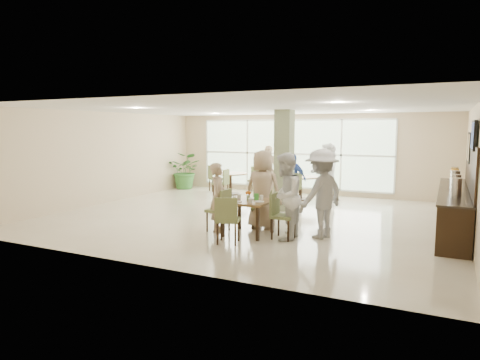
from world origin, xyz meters
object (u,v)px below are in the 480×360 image
at_px(round_table_left, 231,177).
at_px(teen_far, 263,190).
at_px(potted_plant, 186,171).
at_px(teen_standing, 321,194).
at_px(round_table_right, 301,182).
at_px(teen_right, 285,196).
at_px(adult_a, 292,179).
at_px(adult_b, 328,172).
at_px(adult_standing, 269,170).
at_px(main_table, 248,205).
at_px(buffet_counter, 455,207).
at_px(teen_left, 218,197).

relative_size(round_table_left, teen_far, 0.66).
distance_m(potted_plant, teen_standing, 8.38).
height_order(round_table_right, teen_far, teen_far).
bearing_deg(teen_right, adult_a, -169.05).
height_order(round_table_right, adult_b, adult_b).
bearing_deg(round_table_left, adult_standing, 21.92).
distance_m(teen_far, adult_a, 3.49).
xyz_separation_m(teen_right, teen_standing, (0.63, 0.49, 0.04)).
bearing_deg(teen_standing, potted_plant, -103.24).
height_order(main_table, teen_standing, teen_standing).
distance_m(adult_a, adult_b, 1.30).
xyz_separation_m(potted_plant, adult_standing, (3.42, 0.01, 0.17)).
distance_m(round_table_left, teen_right, 6.38).
relative_size(round_table_left, buffet_counter, 0.25).
relative_size(main_table, adult_standing, 0.55).
relative_size(buffet_counter, teen_far, 2.60).
relative_size(round_table_right, adult_a, 0.72).
bearing_deg(main_table, round_table_right, 95.14).
bearing_deg(round_table_right, teen_standing, -67.13).
relative_size(buffet_counter, teen_left, 3.07).
bearing_deg(teen_left, buffet_counter, -81.57).
xyz_separation_m(round_table_right, adult_a, (0.02, -0.90, 0.20)).
height_order(teen_left, teen_right, teen_right).
bearing_deg(adult_standing, potted_plant, 4.55).
relative_size(round_table_right, potted_plant, 0.80).
xyz_separation_m(buffet_counter, teen_far, (-3.94, -1.66, 0.35)).
bearing_deg(round_table_left, teen_far, -54.80).
bearing_deg(round_table_right, main_table, -84.86).
xyz_separation_m(teen_right, adult_standing, (-2.63, 5.56, -0.03)).
bearing_deg(buffet_counter, round_table_left, 158.93).
height_order(main_table, teen_right, teen_right).
height_order(round_table_left, adult_b, adult_b).
bearing_deg(round_table_left, adult_b, 1.26).
xyz_separation_m(teen_standing, adult_standing, (-3.26, 5.07, -0.07)).
distance_m(potted_plant, adult_b, 5.63).
xyz_separation_m(teen_far, adult_b, (0.35, 4.44, 0.02)).
distance_m(buffet_counter, teen_left, 5.28).
xyz_separation_m(round_table_left, teen_left, (2.26, -4.99, 0.17)).
distance_m(main_table, adult_a, 4.15).
distance_m(teen_standing, adult_b, 4.77).
height_order(round_table_right, potted_plant, potted_plant).
xyz_separation_m(main_table, round_table_left, (-3.02, 5.04, -0.07)).
height_order(round_table_right, teen_right, teen_right).
height_order(teen_standing, adult_a, teen_standing).
relative_size(teen_left, teen_standing, 0.82).
bearing_deg(teen_far, round_table_left, -52.65).
relative_size(round_table_right, teen_right, 0.62).
xyz_separation_m(teen_left, teen_standing, (2.23, 0.42, 0.17)).
bearing_deg(round_table_left, buffet_counter, -21.07).
relative_size(round_table_left, teen_left, 0.78).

